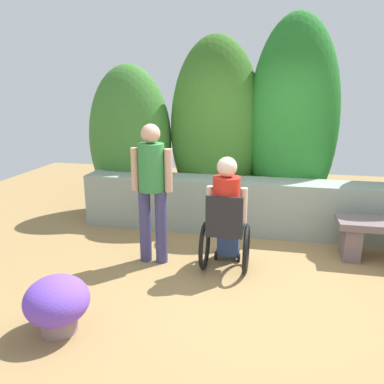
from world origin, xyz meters
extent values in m
plane|color=olive|center=(0.00, 0.00, 0.00)|extent=(11.62, 11.62, 0.00)
cube|color=gray|center=(0.00, 1.55, 0.39)|extent=(5.11, 0.51, 0.78)
ellipsoid|color=#3D792E|center=(-2.12, 2.14, 1.21)|extent=(1.38, 0.96, 2.41)
ellipsoid|color=#3A7226|center=(-0.73, 2.26, 1.42)|extent=(1.44, 1.01, 2.83)
ellipsoid|color=#277A2A|center=(0.45, 2.21, 1.55)|extent=(1.34, 0.94, 3.09)
cube|color=#695A5C|center=(1.18, 0.91, 0.21)|extent=(0.20, 0.38, 0.41)
cube|color=black|center=(-0.29, 0.26, 0.50)|extent=(0.40, 0.40, 0.06)
cube|color=black|center=(-0.29, 0.08, 0.73)|extent=(0.40, 0.04, 0.40)
cube|color=black|center=(-0.29, 0.58, 0.10)|extent=(0.28, 0.12, 0.03)
torus|color=black|center=(-0.53, 0.26, 0.28)|extent=(0.05, 0.56, 0.56)
torus|color=black|center=(-0.05, 0.26, 0.28)|extent=(0.05, 0.56, 0.56)
cylinder|color=black|center=(-0.43, 0.51, 0.05)|extent=(0.03, 0.10, 0.10)
cylinder|color=black|center=(-0.15, 0.51, 0.05)|extent=(0.03, 0.10, 0.10)
cube|color=navy|center=(-0.29, 0.36, 0.61)|extent=(0.30, 0.40, 0.16)
cube|color=navy|center=(-0.29, 0.56, 0.27)|extent=(0.26, 0.14, 0.43)
cylinder|color=red|center=(-0.29, 0.24, 0.86)|extent=(0.30, 0.30, 0.50)
cylinder|color=beige|center=(-0.48, 0.30, 0.78)|extent=(0.08, 0.08, 0.40)
cylinder|color=beige|center=(-0.10, 0.30, 0.78)|extent=(0.08, 0.08, 0.40)
sphere|color=beige|center=(-0.29, 0.24, 1.22)|extent=(0.22, 0.22, 0.22)
cylinder|color=#3D3B6A|center=(-1.27, 0.32, 0.44)|extent=(0.14, 0.14, 0.89)
cylinder|color=#3D3B6A|center=(-1.07, 0.32, 0.44)|extent=(0.14, 0.14, 0.89)
cylinder|color=#33823E|center=(-1.17, 0.32, 1.16)|extent=(0.30, 0.30, 0.55)
cylinder|color=tan|center=(-1.37, 0.32, 1.14)|extent=(0.09, 0.09, 0.50)
cylinder|color=tan|center=(-0.97, 0.32, 1.14)|extent=(0.09, 0.09, 0.50)
sphere|color=tan|center=(-1.17, 0.32, 1.55)|extent=(0.22, 0.22, 0.22)
cylinder|color=gray|center=(-1.55, -1.19, 0.09)|extent=(0.31, 0.31, 0.18)
ellipsoid|color=#2D691D|center=(-1.55, -1.19, 0.24)|extent=(0.34, 0.34, 0.14)
ellipsoid|color=#6B43CA|center=(-1.55, -1.19, 0.30)|extent=(0.55, 0.55, 0.41)
camera|label=1|loc=(0.17, -3.78, 2.04)|focal=35.74mm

